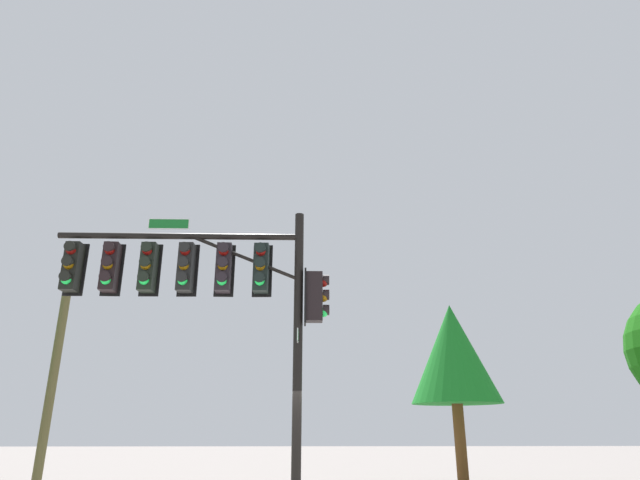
% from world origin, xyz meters
% --- Properties ---
extents(signal_pole_assembly, '(6.15, 0.94, 6.48)m').
position_xyz_m(signal_pole_assembly, '(2.08, 0.01, 4.80)').
color(signal_pole_assembly, black).
rests_on(signal_pole_assembly, ground_plane).
extents(utility_pole, '(0.43, 1.79, 7.17)m').
position_xyz_m(utility_pole, '(7.18, -4.79, 3.73)').
color(utility_pole, brown).
rests_on(utility_pole, ground_plane).
extents(tree_mid, '(3.09, 3.09, 6.04)m').
position_xyz_m(tree_mid, '(-5.41, -7.41, 4.29)').
color(tree_mid, brown).
rests_on(tree_mid, ground_plane).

